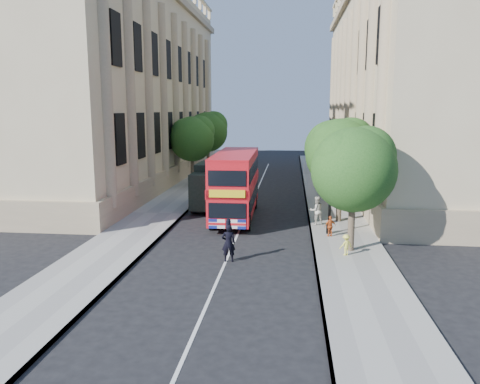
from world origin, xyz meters
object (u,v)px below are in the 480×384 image
(lamp_post, at_px, (330,191))
(woman_pedestrian, at_px, (316,210))
(box_van, at_px, (213,187))
(double_decker_bus, at_px, (236,183))
(police_constable, at_px, (228,243))

(lamp_post, height_order, woman_pedestrian, lamp_post)
(box_van, bearing_deg, woman_pedestrian, -31.52)
(double_decker_bus, bearing_deg, box_van, 123.57)
(double_decker_bus, distance_m, box_van, 3.43)
(lamp_post, relative_size, police_constable, 2.97)
(box_van, xyz_separation_m, police_constable, (2.61, -11.38, -0.67))
(police_constable, bearing_deg, lamp_post, -145.34)
(lamp_post, relative_size, double_decker_bus, 0.58)
(police_constable, relative_size, woman_pedestrian, 1.03)
(box_van, xyz_separation_m, woman_pedestrian, (6.88, -4.40, -0.57))
(box_van, height_order, police_constable, box_van)
(box_van, distance_m, woman_pedestrian, 8.19)
(police_constable, distance_m, woman_pedestrian, 8.18)
(lamp_post, xyz_separation_m, woman_pedestrian, (-0.60, 1.98, -1.55))
(double_decker_bus, relative_size, woman_pedestrian, 5.27)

